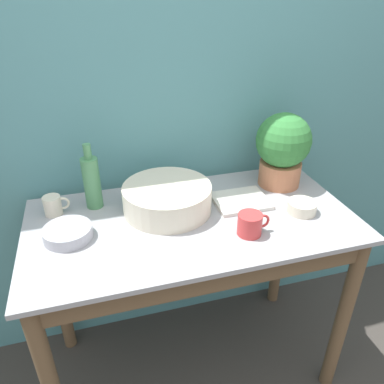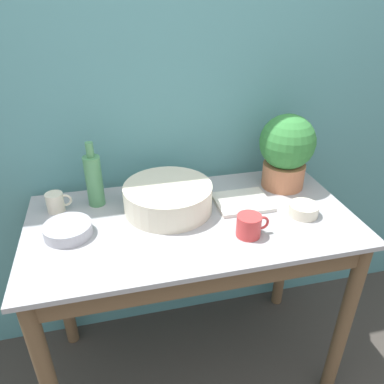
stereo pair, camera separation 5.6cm
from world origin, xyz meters
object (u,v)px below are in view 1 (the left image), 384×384
at_px(mug_red, 250,224).
at_px(bowl_small_cream, 302,207).
at_px(potted_plant, 283,148).
at_px(tray_board, 241,201).
at_px(bottle_tall, 92,182).
at_px(mug_cream, 53,205).
at_px(bowl_wash_large, 167,198).
at_px(bowl_small_steel, 68,233).

xyz_separation_m(mug_red, bowl_small_cream, (0.26, 0.08, -0.02)).
height_order(potted_plant, tray_board, potted_plant).
bearing_deg(bottle_tall, mug_cream, -174.06).
xyz_separation_m(mug_cream, bowl_small_cream, (0.96, -0.26, -0.02)).
bearing_deg(bottle_tall, tray_board, -13.39).
bearing_deg(mug_cream, mug_red, -26.07).
bearing_deg(potted_plant, tray_board, -154.72).
xyz_separation_m(bottle_tall, tray_board, (0.60, -0.14, -0.11)).
xyz_separation_m(bowl_small_cream, tray_board, (-0.21, 0.14, -0.02)).
bearing_deg(mug_cream, potted_plant, -0.90).
height_order(bowl_wash_large, bowl_small_cream, bowl_wash_large).
xyz_separation_m(bottle_tall, mug_cream, (-0.16, -0.02, -0.08)).
distance_m(potted_plant, bottle_tall, 0.83).
distance_m(bowl_small_steel, tray_board, 0.71).
relative_size(mug_red, bowl_small_cream, 1.06).
height_order(potted_plant, bowl_small_steel, potted_plant).
bearing_deg(bowl_small_steel, mug_cream, 105.90).
xyz_separation_m(potted_plant, bowl_wash_large, (-0.54, -0.08, -0.12)).
bearing_deg(mug_cream, bottle_tall, 5.94).
bearing_deg(mug_red, tray_board, 75.74).
bearing_deg(mug_red, mug_cream, 153.93).
height_order(potted_plant, mug_cream, potted_plant).
bearing_deg(bottle_tall, bowl_wash_large, -21.68).
relative_size(bowl_wash_large, mug_red, 2.88).
height_order(mug_cream, bowl_small_cream, mug_cream).
relative_size(potted_plant, bowl_wash_large, 0.93).
bearing_deg(mug_cream, tray_board, -9.39).
relative_size(bowl_small_steel, tray_board, 0.78).
height_order(bowl_small_cream, tray_board, bowl_small_cream).
relative_size(mug_red, mug_cream, 1.22).
xyz_separation_m(bowl_wash_large, mug_cream, (-0.44, 0.10, -0.02)).
bearing_deg(bowl_wash_large, bottle_tall, 158.32).
height_order(potted_plant, bowl_small_cream, potted_plant).
distance_m(mug_cream, tray_board, 0.77).
xyz_separation_m(mug_cream, bowl_small_steel, (0.05, -0.19, -0.02)).
height_order(potted_plant, bottle_tall, potted_plant).
height_order(bowl_small_steel, tray_board, bowl_small_steel).
bearing_deg(bowl_small_cream, tray_board, 146.09).
relative_size(bowl_wash_large, tray_board, 1.59).
bearing_deg(bowl_small_cream, mug_cream, 164.66).
distance_m(bowl_small_steel, bowl_small_cream, 0.91).
bearing_deg(bowl_wash_large, mug_cream, 167.78).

